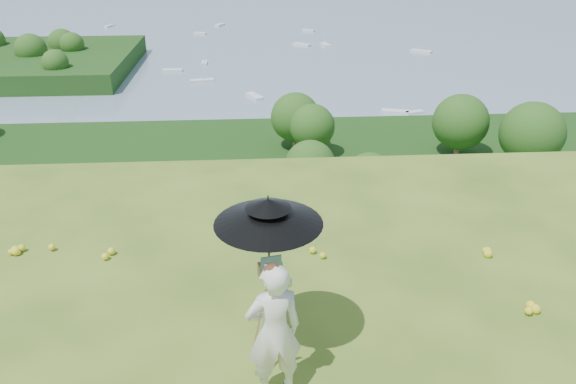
{
  "coord_description": "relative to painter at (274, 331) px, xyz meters",
  "views": [
    {
      "loc": [
        -0.93,
        -4.65,
        4.89
      ],
      "look_at": [
        -0.44,
        3.13,
        1.06
      ],
      "focal_mm": 35.0,
      "sensor_mm": 36.0,
      "label": 1
    }
  ],
  "objects": [
    {
      "name": "painter_cap",
      "position": [
        0.0,
        0.0,
        0.81
      ],
      "size": [
        0.25,
        0.28,
        0.1
      ],
      "primitive_type": null,
      "rotation": [
        0.0,
        0.0,
        0.24
      ],
      "color": "#C36B6E",
      "rests_on": "painter"
    },
    {
      "name": "moored_boats",
      "position": [
        -11.71,
        160.87,
        -34.51
      ],
      "size": [
        140.0,
        140.0,
        0.7
      ],
      "primitive_type": null,
      "color": "silver",
      "rests_on": "bay_water"
    },
    {
      "name": "sun_umbrella",
      "position": [
        -0.02,
        0.64,
        0.84
      ],
      "size": [
        1.56,
        1.56,
        0.98
      ],
      "primitive_type": null,
      "rotation": [
        0.0,
        0.0,
        0.34
      ],
      "color": "black",
      "rests_on": "field_easel"
    },
    {
      "name": "shoreline_tier",
      "position": [
        0.79,
        74.87,
        -36.86
      ],
      "size": [
        170.0,
        28.0,
        8.0
      ],
      "primitive_type": "cube",
      "color": "#6B6255",
      "rests_on": "bay_water"
    },
    {
      "name": "forest_slope",
      "position": [
        0.79,
        34.87,
        -29.86
      ],
      "size": [
        140.0,
        56.0,
        22.0
      ],
      "primitive_type": "cube",
      "color": "#16380F",
      "rests_on": "bay_water"
    },
    {
      "name": "field_easel",
      "position": [
        -0.02,
        0.61,
        -0.13
      ],
      "size": [
        0.66,
        0.66,
        1.46
      ],
      "primitive_type": null,
      "rotation": [
        0.0,
        0.0,
        0.22
      ],
      "color": "olive",
      "rests_on": "ground"
    },
    {
      "name": "wildflowers",
      "position": [
        0.79,
        0.12,
        -0.8
      ],
      "size": [
        10.0,
        10.5,
        0.12
      ],
      "primitive_type": null,
      "color": "yellow",
      "rests_on": "ground"
    },
    {
      "name": "slope_trees",
      "position": [
        0.79,
        34.87,
        -15.86
      ],
      "size": [
        110.0,
        50.0,
        6.0
      ],
      "primitive_type": null,
      "color": "#245218",
      "rests_on": "forest_slope"
    },
    {
      "name": "painter",
      "position": [
        0.0,
        0.0,
        0.0
      ],
      "size": [
        0.7,
        0.54,
        1.72
      ],
      "primitive_type": "imported",
      "rotation": [
        0.0,
        0.0,
        3.38
      ],
      "color": "silver",
      "rests_on": "ground"
    },
    {
      "name": "harbor_town",
      "position": [
        0.79,
        74.87,
        -30.36
      ],
      "size": [
        110.0,
        22.0,
        5.0
      ],
      "primitive_type": null,
      "color": "silver",
      "rests_on": "shoreline_tier"
    },
    {
      "name": "bay_water",
      "position": [
        0.79,
        239.87,
        -34.86
      ],
      "size": [
        700.0,
        700.0,
        0.0
      ],
      "primitive_type": "plane",
      "color": "slate",
      "rests_on": "ground"
    }
  ]
}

